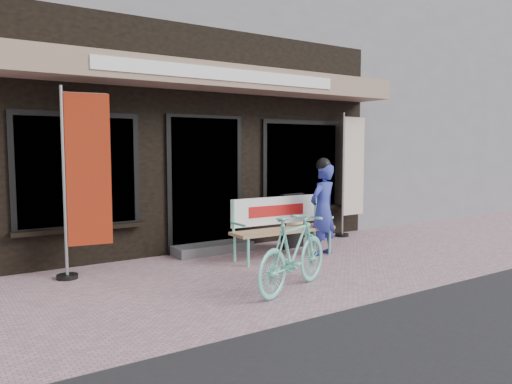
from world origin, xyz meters
TOP-DOWN VIEW (x-y plane):
  - ground at (0.00, 0.00)m, footprint 70.00×70.00m
  - storefront at (0.00, 4.96)m, footprint 7.00×6.77m
  - neighbor_right_near at (8.50, 5.50)m, footprint 10.00×7.00m
  - bench at (0.73, 0.91)m, footprint 1.71×0.47m
  - person at (1.37, 0.67)m, footprint 0.59×0.46m
  - bicycle at (-0.23, -0.62)m, footprint 1.56×0.96m
  - nobori_red at (-2.08, 1.36)m, footprint 0.73×0.31m
  - nobori_cream at (2.99, 1.69)m, footprint 0.68×0.26m
  - menu_stand at (1.31, 1.35)m, footprint 0.46×0.14m

SIDE VIEW (x-z plane):
  - ground at x=0.00m, z-range 0.00..0.00m
  - bicycle at x=-0.23m, z-range 0.00..0.90m
  - menu_stand at x=1.31m, z-range 0.01..0.93m
  - bench at x=0.73m, z-range 0.08..1.00m
  - person at x=1.37m, z-range -0.01..1.51m
  - nobori_cream at x=2.99m, z-range 0.04..2.36m
  - nobori_red at x=-2.08m, z-range 0.04..2.49m
  - neighbor_right_near at x=8.50m, z-range 0.00..5.60m
  - storefront at x=0.00m, z-range -0.01..5.99m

